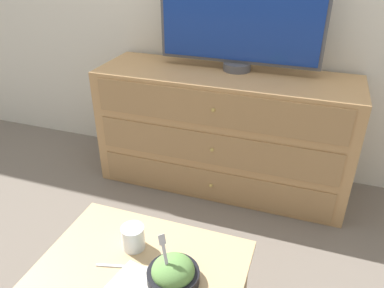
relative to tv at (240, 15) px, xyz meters
name	(u,v)px	position (x,y,z in m)	size (l,w,h in m)	color
ground_plane	(222,159)	(-0.11, 0.18, -1.08)	(12.00, 12.00, 0.00)	#70665B
dresser	(223,131)	(-0.05, -0.09, -0.70)	(1.57, 0.51, 0.76)	tan
tv	(240,15)	(0.00, 0.00, 0.00)	(0.97, 0.17, 0.62)	#515156
coffee_table	(143,278)	(-0.03, -1.31, -0.74)	(0.75, 0.52, 0.42)	tan
takeout_bowl	(173,273)	(0.10, -1.33, -0.63)	(0.18, 0.18, 0.19)	black
drink_cup	(133,239)	(-0.10, -1.23, -0.63)	(0.09, 0.09, 0.10)	beige
napkin	(134,287)	(-0.01, -1.40, -0.67)	(0.21, 0.21, 0.00)	silver
knife	(122,266)	(-0.10, -1.34, -0.67)	(0.19, 0.06, 0.01)	silver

